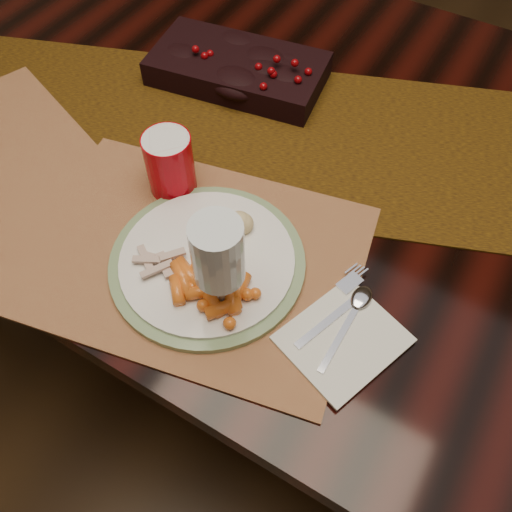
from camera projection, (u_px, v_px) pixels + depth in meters
The scene contains 14 objects.
floor at pixel (296, 340), 1.54m from camera, with size 5.00×5.00×0.00m, color black.
dining_table at pixel (306, 267), 1.23m from camera, with size 1.80×1.00×0.75m, color black.
table_runner at pixel (294, 138), 0.93m from camera, with size 1.84×0.38×0.00m, color #46240B.
centerpiece at pixel (238, 65), 0.99m from camera, with size 0.32×0.16×0.06m, color black, non-canonical shape.
placemat_main at pixel (193, 256), 0.79m from camera, with size 0.48×0.35×0.00m, color #87664D.
dinner_plate at pixel (207, 261), 0.77m from camera, with size 0.28×0.28×0.02m, color white.
baby_carrots at pixel (212, 285), 0.73m from camera, with size 0.11×0.09×0.02m, color orange, non-canonical shape.
mashed_potatoes at pixel (231, 223), 0.78m from camera, with size 0.08×0.07×0.04m, color tan, non-canonical shape.
turkey_shreds at pixel (157, 258), 0.76m from camera, with size 0.08×0.07×0.02m, color #AA978F, non-canonical shape.
napkin at pixel (343, 339), 0.71m from camera, with size 0.13×0.15×0.01m, color silver.
fork at pixel (333, 312), 0.73m from camera, with size 0.02×0.14×0.00m, color #A8AABB, non-canonical shape.
spoon at pixel (346, 326), 0.72m from camera, with size 0.03×0.13×0.00m, color white, non-canonical shape.
red_cup at pixel (170, 164), 0.82m from camera, with size 0.07×0.07×0.10m, color #AE000B.
wine_glass at pixel (220, 273), 0.67m from camera, with size 0.06×0.06×0.18m, color silver, non-canonical shape.
Camera 1 is at (0.25, -0.65, 1.40)m, focal length 38.00 mm.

